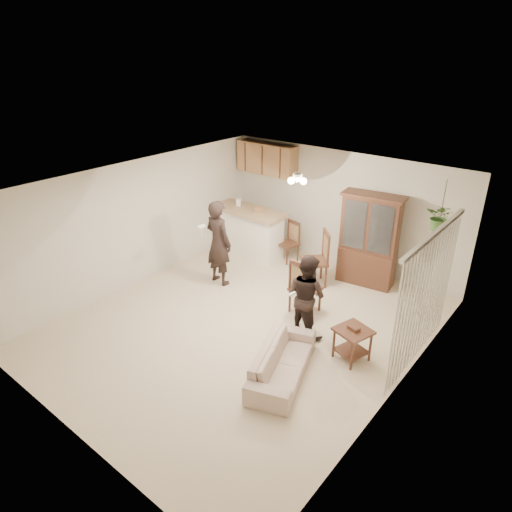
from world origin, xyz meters
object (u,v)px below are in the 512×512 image
Objects in this scene: sofa at (282,355)px; adult at (218,242)px; chair_hutch_right at (305,297)px; china_hutch at (369,241)px; chair_hutch_left at (314,269)px; side_table at (352,344)px; chair_bar at (287,250)px; child at (306,299)px.

adult reaches higher than sofa.
sofa is 1.75× the size of chair_hutch_right.
china_hutch is 1.23m from chair_hutch_left.
china_hutch is 3.08× the size of side_table.
china_hutch is 1.76× the size of chair_hutch_right.
side_table is 1.52m from chair_hutch_right.
chair_hutch_right is (-0.35, -1.72, -0.63)m from china_hutch.
chair_bar is at bearing 176.72° from china_hutch.
sofa is at bearing 155.15° from adult.
chair_hutch_left is (-0.80, -0.72, -0.61)m from china_hutch.
chair_hutch_left reaches higher than side_table.
chair_hutch_left is at bearing -145.89° from china_hutch.
chair_hutch_right is (-0.72, 1.71, -0.06)m from sofa.
child is at bearing -3.11° from sofa.
chair_hutch_left is at bearing 136.21° from side_table.
chair_hutch_left is (-1.79, 1.72, 0.04)m from side_table.
sofa is 3.50m from china_hutch.
adult is 0.95× the size of china_hutch.
side_table is at bearing 2.56° from chair_hutch_left.
chair_hutch_left is at bearing 3.86° from sofa.
side_table is 0.54× the size of chair_hutch_left.
side_table is (0.99, -2.44, -0.65)m from china_hutch.
adult is at bearing -97.09° from chair_hutch_left.
china_hutch is at bearing -13.30° from sofa.
child is 2.32m from china_hutch.
sofa is 2.05× the size of chair_bar.
chair_bar is at bearing -162.08° from chair_hutch_left.
child is at bearing 171.99° from side_table.
chair_hutch_left reaches higher than chair_hutch_right.
side_table is 3.65m from chair_bar.
side_table is at bearing -51.39° from sofa.
sofa is 1.04× the size of adult.
adult is 1.33× the size of child.
chair_bar is (-1.90, 2.15, -0.42)m from child.
adult is at bearing 7.16° from chair_hutch_right.
chair_hutch_right is at bearing -109.24° from china_hutch.
china_hutch is (-0.04, 2.30, 0.26)m from child.
china_hutch is 2.07× the size of chair_bar.
adult is 2.94× the size of side_table.
sofa is 3.18m from adult.
adult is 2.09m from chair_hutch_right.
adult is 1.90m from chair_bar.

